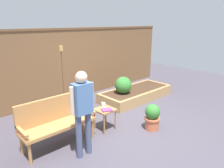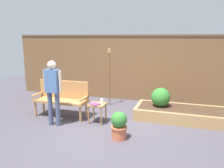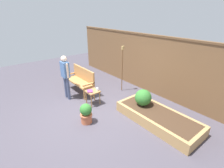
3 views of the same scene
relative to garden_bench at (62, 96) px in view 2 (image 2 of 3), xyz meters
The scene contains 11 objects.
ground_plane 1.59m from the garden_bench, 20.20° to the right, with size 14.00×14.00×0.00m, color #47424C.
fence_back 2.57m from the garden_bench, 56.02° to the left, with size 8.40×0.14×2.16m.
garden_bench is the anchor object (origin of this frame).
side_table 1.11m from the garden_bench, ahead, with size 0.40×0.40×0.48m.
cup_on_table 1.15m from the garden_bench, ahead, with size 0.12×0.08×0.10m.
book_on_table 1.10m from the garden_bench, 14.61° to the right, with size 0.22×0.18×0.03m, color #7F3875.
potted_boxwood 2.08m from the garden_bench, 26.19° to the right, with size 0.34×0.34×0.59m.
raised_planter_bed 3.19m from the garden_bench, 12.04° to the left, with size 2.40×1.00×0.30m.
shrub_near_bench 2.61m from the garden_bench, 14.78° to the left, with size 0.49×0.49×0.49m.
tiki_torch 1.70m from the garden_bench, 54.25° to the left, with size 0.10×0.10×1.76m.
person_by_bench 0.80m from the garden_bench, 76.03° to the right, with size 0.47×0.20×1.56m.
Camera 2 is at (1.65, -4.61, 2.09)m, focal length 36.12 mm.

